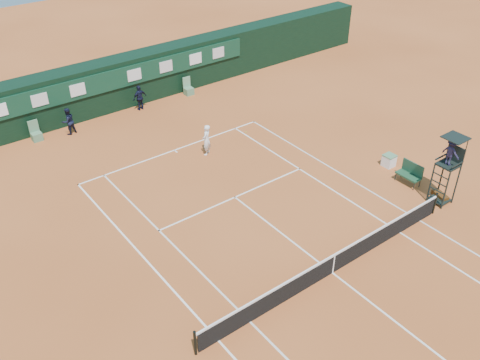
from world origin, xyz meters
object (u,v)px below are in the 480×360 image
umpire_chair (450,157)px  cooler (389,160)px  player_bench (410,172)px  player (207,140)px  tennis_net (333,263)px

umpire_chair → cooler: (0.59, 3.50, -2.13)m
player_bench → player: player is taller
player_bench → cooler: (0.43, 1.62, -0.27)m
cooler → player_bench: bearing=-104.9°
player_bench → cooler: player_bench is taller
tennis_net → cooler: tennis_net is taller
umpire_chair → cooler: size_ratio=5.30×
tennis_net → player: 10.58m
tennis_net → cooler: 8.86m
player → player_bench: bearing=93.3°
cooler → player: size_ratio=0.38×
umpire_chair → player: 11.98m
cooler → player: player is taller
player_bench → player: size_ratio=0.70×
tennis_net → player_bench: 7.87m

